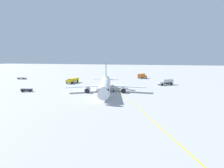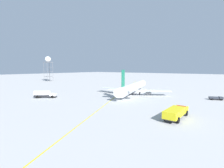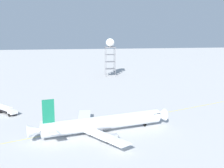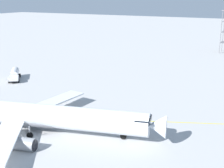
% 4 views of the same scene
% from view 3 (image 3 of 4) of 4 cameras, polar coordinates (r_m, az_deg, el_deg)
% --- Properties ---
extents(ground_plane, '(600.00, 600.00, 0.00)m').
position_cam_3_polar(ground_plane, '(91.59, 0.46, -8.44)').
color(ground_plane, '#B2B2B2').
extents(airliner_main, '(41.25, 32.78, 11.44)m').
position_cam_3_polar(airliner_main, '(87.85, -1.90, -7.42)').
color(airliner_main, silver).
rests_on(airliner_main, ground_plane).
extents(fuel_tanker_truck, '(7.52, 8.21, 2.87)m').
position_cam_3_polar(fuel_tanker_truck, '(112.21, -19.04, -4.53)').
color(fuel_tanker_truck, '#232326').
rests_on(fuel_tanker_truck, ground_plane).
extents(radar_tower, '(6.37, 6.37, 22.47)m').
position_cam_3_polar(radar_tower, '(182.24, -0.34, 7.25)').
color(radar_tower, slate).
rests_on(radar_tower, ground_plane).
extents(taxiway_centreline, '(142.35, 60.41, 0.01)m').
position_cam_3_polar(taxiway_centreline, '(92.80, -5.23, -8.22)').
color(taxiway_centreline, yellow).
rests_on(taxiway_centreline, ground_plane).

